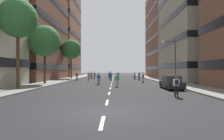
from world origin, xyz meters
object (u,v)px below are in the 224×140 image
Objects in this scene: street_tree_mid at (45,41)px; skater_7 at (109,74)px; street_tree_far at (71,49)px; skater_11 at (135,75)px; parked_car_near at (171,83)px; skater_5 at (118,75)px; skater_3 at (111,76)px; street_tree_near at (18,19)px; skater_0 at (91,75)px; streetlamp_right at (173,57)px; skater_1 at (99,78)px; skater_8 at (176,84)px; skater_12 at (89,75)px; skater_4 at (139,76)px; skater_9 at (117,79)px; skater_6 at (94,75)px; skater_2 at (143,77)px; skater_10 at (77,75)px.

skater_7 is (9.24, 19.10, -5.52)m from street_tree_mid.
skater_11 is (15.10, -3.42, -6.15)m from street_tree_far.
parked_car_near is 25.79m from skater_5.
street_tree_mid is at bearing -115.81° from skater_7.
skater_3 and skater_11 have the same top height.
street_tree_near is 5.52× the size of skater_0.
skater_3 is at bearing 132.10° from streetlamp_right.
skater_1 and skater_8 have the same top height.
skater_8 is 26.70m from skater_12.
street_tree_near is at bearing -123.88° from skater_11.
skater_4 is 1.00× the size of skater_8.
street_tree_near is at bearing -136.55° from skater_1.
skater_8 is (15.66, -13.46, -5.52)m from street_tree_mid.
parked_car_near is 6.53m from skater_8.
streetlamp_right is 10.17m from skater_9.
street_tree_near is 25.28m from skater_4.
parked_car_near is 21.52m from skater_11.
skater_12 is (0.37, -7.30, 0.03)m from skater_0.
parked_car_near is at bearing 3.56° from street_tree_near.
skater_12 is (5.19, -6.64, -6.15)m from street_tree_far.
skater_9 is at bearing 116.64° from skater_8.
street_tree_near is 5.52× the size of skater_9.
street_tree_near reaches higher than skater_7.
skater_7 is (9.24, 1.35, -6.15)m from street_tree_far.
streetlamp_right is 14.80m from skater_3.
street_tree_mid reaches higher than skater_6.
skater_1 is (8.22, 7.79, -6.81)m from street_tree_near.
skater_2 is 16.05m from skater_7.
skater_8 is (9.90, -30.21, 0.00)m from skater_6.
skater_5 and skater_6 have the same top height.
streetlamp_right reaches higher than skater_4.
street_tree_near reaches higher than skater_8.
streetlamp_right is 19.65m from skater_5.
parked_car_near is 2.47× the size of skater_12.
streetlamp_right is 3.65× the size of skater_5.
skater_2 is (15.53, -13.41, -6.15)m from street_tree_far.
skater_5 is 1.00× the size of skater_10.
skater_9 is (1.73, -23.20, -0.03)m from skater_7.
skater_12 is (-5.78, 15.20, 0.03)m from skater_9.
street_tree_near is 1.12× the size of street_tree_mid.
street_tree_mid reaches higher than skater_9.
skater_3 is 4.63m from skater_12.
skater_3 is at bearing 111.79° from parked_car_near.
skater_2 and skater_7 have the same top height.
street_tree_far is 20.84m from skater_1.
street_tree_far reaches higher than skater_5.
skater_6 is at bearing -9.79° from street_tree_far.
skater_2 is 8.89m from skater_3.
skater_0 is 8.07m from skater_10.
skater_3 is (-9.69, 10.73, -3.15)m from streetlamp_right.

